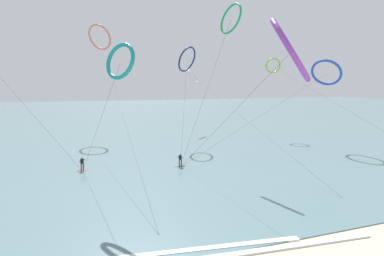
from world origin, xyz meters
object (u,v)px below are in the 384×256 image
Objects in this scene: surfer_crimson at (82,165)px; kite_cobalt at (326,73)px; surfer_charcoal at (180,161)px; kite_teal at (120,61)px; kite_coral at (100,37)px; kite_emerald at (231,19)px; kite_lime at (273,66)px; kite_ivory at (193,76)px; kite_navy at (187,59)px; kite_violet at (290,50)px.

kite_cobalt reaches higher than surfer_crimson.
surfer_charcoal is 17.00m from kite_teal.
kite_coral reaches higher than surfer_charcoal.
surfer_charcoal is 19.32m from kite_emerald.
kite_emerald is 0.53× the size of kite_lime.
kite_lime is (38.09, 16.50, 13.56)m from surfer_crimson.
kite_ivory is 44.05m from kite_teal.
kite_emerald is 1.10× the size of kite_navy.
kite_coral is 33.98m from kite_emerald.
kite_violet is (2.88, -18.00, 12.28)m from surfer_charcoal.
kite_teal is at bearing -166.76° from kite_ivory.
kite_navy is (-5.96, -13.13, 2.63)m from kite_ivory.
kite_violet is 33.64m from kite_cobalt.
kite_teal reaches higher than surfer_charcoal.
surfer_charcoal is 36.97m from kite_coral.
kite_cobalt is 13.82m from kite_lime.
surfer_charcoal is 0.08× the size of kite_emerald.
kite_violet is at bearing 75.24° from kite_lime.
surfer_charcoal is at bearing -101.32° from kite_emerald.
kite_teal is (-11.32, 9.14, -0.48)m from kite_violet.
surfer_crimson is at bearing 41.03° from kite_lime.
kite_teal is (-8.43, -8.86, 11.80)m from surfer_charcoal.
kite_lime is (33.31, -12.02, -5.70)m from kite_coral.
kite_navy is at bearing 6.11° from surfer_crimson.
kite_ivory is 17.58m from kite_lime.
kite_lime is at bearing 7.41° from kite_violet.
kite_teal is at bearing -100.40° from surfer_charcoal.
kite_coral is at bearing -83.12° from kite_navy.
kite_emerald reaches higher than kite_navy.
kite_cobalt is at bearing 43.68° from surfer_charcoal.
kite_lime reaches higher than surfer_charcoal.
kite_cobalt is at bearing -107.43° from kite_ivory.
kite_violet reaches higher than kite_ivory.
kite_coral is 1.31× the size of kite_lime.
kite_teal reaches higher than kite_ivory.
kite_coral is at bearing 48.79° from surfer_crimson.
kite_violet is 1.11× the size of kite_navy.
kite_violet reaches higher than kite_cobalt.
surfer_charcoal is 34.39m from kite_ivory.
kite_ivory is 31.28m from kite_emerald.
kite_ivory reaches higher than surfer_charcoal.
kite_violet is at bearing 46.04° from kite_navy.
kite_lime reaches higher than kite_violet.
kite_violet is 43.49m from kite_lime.
surfer_crimson is at bearing 161.75° from kite_teal.
surfer_crimson is at bearing 0.12° from kite_navy.
kite_cobalt is (24.47, 23.07, -0.54)m from kite_violet.
surfer_charcoal is at bearing 70.15° from kite_cobalt.
kite_teal is 44.28m from kite_lime.
surfer_charcoal is at bearing -161.17° from kite_ivory.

